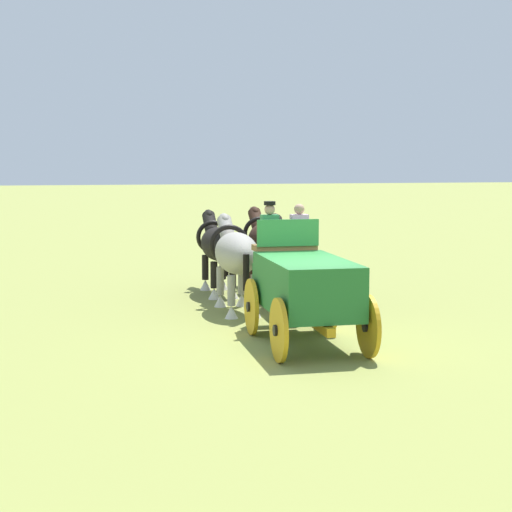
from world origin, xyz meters
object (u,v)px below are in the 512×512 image
Objects in this scene: draft_horse_lead_near at (217,245)px; draft_horse_lead_off at (265,242)px; show_wagon at (304,285)px; draft_horse_rear_near at (236,254)px; draft_horse_rear_off at (290,254)px.

draft_horse_lead_near is 1.30m from draft_horse_lead_off.
show_wagon is 3.70m from draft_horse_rear_near.
draft_horse_rear_near is 1.30m from draft_horse_rear_off.
draft_horse_lead_near is (2.64, 1.24, -0.03)m from draft_horse_rear_off.
show_wagon is at bearing -171.25° from draft_horse_rear_near.
draft_horse_rear_off is at bearing 178.62° from draft_horse_lead_off.
draft_horse_rear_near is at bearing 152.11° from draft_horse_lead_off.
draft_horse_rear_near is at bearing 88.67° from draft_horse_rear_off.
draft_horse_lead_near is at bearing 4.55° from show_wagon.
show_wagon is 6.28m from draft_horse_lead_off.
draft_horse_rear_off is 0.96× the size of draft_horse_lead_near.
draft_horse_rear_off is 2.61m from draft_horse_lead_off.
draft_horse_lead_off is (2.60, -0.06, 0.03)m from draft_horse_rear_off.
draft_horse_rear_near is (3.65, 0.56, 0.19)m from show_wagon.
show_wagon is 1.89× the size of draft_horse_rear_off.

